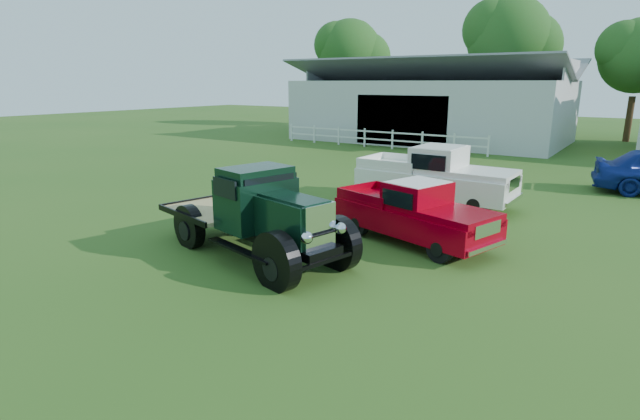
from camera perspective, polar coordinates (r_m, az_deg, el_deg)
The scene contains 9 objects.
ground at distance 11.87m, azimuth -4.07°, elevation -5.98°, with size 120.00×120.00×0.00m, color #40601F.
shed_left at distance 37.42m, azimuth 12.53°, elevation 12.08°, with size 18.80×10.20×5.60m, color #BCBCBC, non-canonical shape.
fence_rail at distance 32.55m, azimuth 6.68°, elevation 8.12°, with size 14.20×0.16×1.20m, color white, non-canonical shape.
tree_a at distance 48.60m, azimuth 3.38°, elevation 15.75°, with size 6.30×6.30×10.50m, color #2D4A18, non-canonical shape.
tree_b at distance 44.12m, azimuth 20.55°, elevation 15.68°, with size 6.90×6.90×11.50m, color #2D4A18, non-canonical shape.
tree_c at distance 41.76m, azimuth 32.37°, elevation 12.79°, with size 5.40×5.40×9.00m, color #2D4A18, non-canonical shape.
vintage_flatbed at distance 12.12m, azimuth -7.53°, elevation -0.18°, with size 5.55×2.20×2.20m, color black, non-canonical shape.
red_pickup at distance 13.32m, azimuth 10.66°, elevation -0.17°, with size 4.56×1.75×1.66m, color #970010, non-canonical shape.
white_pickup at distance 17.54m, azimuth 13.02°, elevation 3.77°, with size 5.43×2.10×1.99m, color white, non-canonical shape.
Camera 1 is at (6.91, -8.71, 4.14)m, focal length 28.00 mm.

